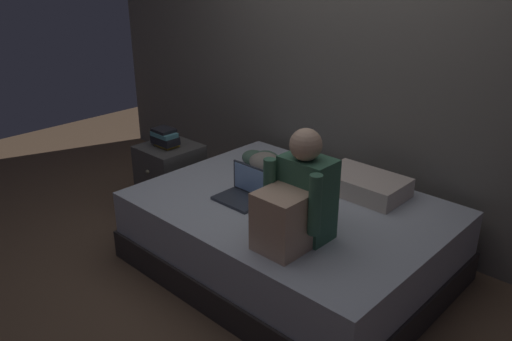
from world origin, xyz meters
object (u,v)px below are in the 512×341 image
nightstand (171,178)px  pillow (364,184)px  person_sitting (297,201)px  laptop (244,192)px  book_stack (165,138)px  bed (290,236)px  clothes_pile (263,160)px

nightstand → pillow: 1.66m
nightstand → person_sitting: bearing=-12.4°
nightstand → person_sitting: 1.74m
person_sitting → laptop: person_sitting is taller
laptop → book_stack: size_ratio=1.40×
pillow → book_stack: (-1.57, -0.48, 0.08)m
nightstand → laptop: 1.10m
bed → laptop: 0.44m
laptop → pillow: bearing=50.4°
pillow → book_stack: book_stack is taller
book_stack → clothes_pile: size_ratio=0.67×
laptop → pillow: laptop is taller
person_sitting → book_stack: size_ratio=2.86×
pillow → book_stack: bearing=-163.2°
pillow → clothes_pile: 0.82m
bed → book_stack: book_stack is taller
nightstand → laptop: size_ratio=1.78×
book_stack → nightstand: bearing=76.1°
bed → pillow: (0.27, 0.45, 0.32)m
bed → pillow: 0.61m
person_sitting → clothes_pile: bearing=142.5°
pillow → book_stack: size_ratio=2.44×
bed → pillow: bearing=59.3°
person_sitting → pillow: person_sitting is taller
bed → book_stack: (-1.31, -0.03, 0.39)m
nightstand → laptop: bearing=-9.9°
bed → person_sitting: person_sitting is taller
nightstand → pillow: size_ratio=1.02×
clothes_pile → pillow: bearing=10.0°
person_sitting → clothes_pile: 1.11m
laptop → clothes_pile: size_ratio=0.93×
nightstand → clothes_pile: 0.87m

